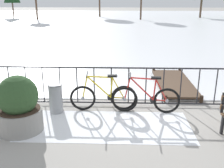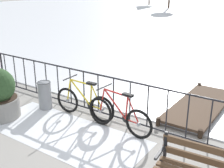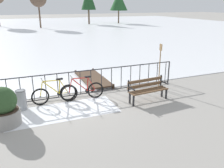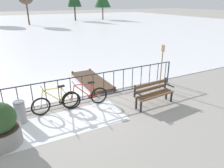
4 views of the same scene
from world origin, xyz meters
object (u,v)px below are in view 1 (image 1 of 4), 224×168
at_px(trash_bin, 56,98).
at_px(bicycle_second, 146,99).
at_px(bicycle_near_railing, 103,97).
at_px(planter_with_shrub, 19,106).

bearing_deg(trash_bin, bicycle_second, 1.80).
bearing_deg(bicycle_near_railing, planter_with_shrub, -146.18).
bearing_deg(bicycle_near_railing, trash_bin, -171.62).
height_order(bicycle_second, trash_bin, bicycle_second).
relative_size(bicycle_second, planter_with_shrub, 1.38).
xyz_separation_m(bicycle_near_railing, trash_bin, (-1.19, -0.18, 0.00)).
xyz_separation_m(planter_with_shrub, trash_bin, (0.54, 0.98, -0.20)).
bearing_deg(trash_bin, bicycle_near_railing, 8.38).
distance_m(bicycle_near_railing, trash_bin, 1.20).
bearing_deg(bicycle_near_railing, bicycle_second, -5.57).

